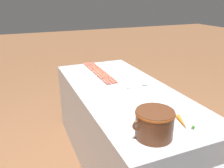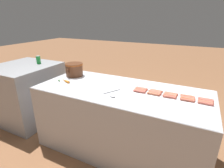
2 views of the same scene
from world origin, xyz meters
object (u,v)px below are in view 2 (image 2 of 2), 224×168
(hot_dog_6, at_px, (188,99))
(hot_dog_12, at_px, (170,94))
(hot_dog_17, at_px, (171,93))
(hot_dog_18, at_px, (156,91))
(carrot, at_px, (65,81))
(hot_dog_15, at_px, (206,99))
(hot_dog_9, at_px, (140,90))
(hot_dog_7, at_px, (170,96))
(back_cabinet, at_px, (27,92))
(hot_dog_19, at_px, (142,88))
(hot_dog_3, at_px, (153,94))
(bean_pot, at_px, (74,69))
(hot_dog_5, at_px, (206,102))
(hot_dog_0, at_px, (206,103))
(hot_dog_4, at_px, (139,91))
(hot_dog_14, at_px, (141,89))
(hot_dog_11, at_px, (188,97))
(hot_dog_16, at_px, (187,96))
(soda_can, at_px, (38,60))
(hot_dog_8, at_px, (155,93))
(hot_dog_13, at_px, (155,92))
(hot_dog_1, at_px, (187,100))
(hot_dog_10, at_px, (206,101))
(serving_spoon, at_px, (112,94))
(hot_dog_2, at_px, (169,97))

(hot_dog_6, xyz_separation_m, hot_dog_12, (0.03, 0.18, 0.00))
(hot_dog_17, distance_m, hot_dog_18, 0.16)
(hot_dog_18, bearing_deg, carrot, 99.85)
(hot_dog_15, bearing_deg, hot_dog_9, 95.95)
(hot_dog_7, height_order, hot_dog_12, same)
(back_cabinet, bearing_deg, hot_dog_19, -87.36)
(hot_dog_3, distance_m, bean_pot, 1.21)
(hot_dog_18, bearing_deg, hot_dog_17, -91.12)
(hot_dog_5, height_order, hot_dog_19, same)
(back_cabinet, bearing_deg, hot_dog_0, -90.27)
(hot_dog_15, relative_size, hot_dog_17, 1.00)
(hot_dog_4, distance_m, hot_dog_14, 0.07)
(hot_dog_0, relative_size, hot_dog_11, 1.00)
(hot_dog_12, distance_m, hot_dog_14, 0.33)
(hot_dog_11, distance_m, hot_dog_18, 0.34)
(hot_dog_14, xyz_separation_m, hot_dog_16, (0.03, -0.50, 0.00))
(soda_can, bearing_deg, hot_dog_17, -93.13)
(hot_dog_11, height_order, hot_dog_18, same)
(hot_dog_5, height_order, hot_dog_11, same)
(hot_dog_3, xyz_separation_m, hot_dog_5, (0.03, -0.51, 0.00))
(hot_dog_8, xyz_separation_m, hot_dog_13, (0.03, 0.01, 0.00))
(back_cabinet, distance_m, hot_dog_17, 2.28)
(hot_dog_3, bearing_deg, hot_dog_16, -73.34)
(hot_dog_14, xyz_separation_m, hot_dog_17, (0.03, -0.33, 0.00))
(hot_dog_3, height_order, hot_dog_19, same)
(hot_dog_1, distance_m, hot_dog_10, 0.18)
(hot_dog_10, bearing_deg, hot_dog_0, 177.40)
(hot_dog_5, relative_size, hot_dog_14, 1.00)
(hot_dog_0, xyz_separation_m, hot_dog_12, (0.07, 0.34, 0.00))
(hot_dog_7, xyz_separation_m, bean_pot, (0.14, 1.36, 0.09))
(hot_dog_0, height_order, hot_dog_13, same)
(hot_dog_8, xyz_separation_m, hot_dog_14, (0.03, 0.17, 0.00))
(hot_dog_12, bearing_deg, bean_pot, 85.59)
(hot_dog_5, xyz_separation_m, hot_dog_13, (0.04, 0.51, 0.00))
(bean_pot, distance_m, serving_spoon, 0.88)
(hot_dog_11, relative_size, soda_can, 1.17)
(hot_dog_7, relative_size, hot_dog_15, 1.00)
(hot_dog_2, relative_size, hot_dog_18, 1.00)
(hot_dog_3, height_order, hot_dog_11, same)
(hot_dog_0, height_order, hot_dog_12, same)
(hot_dog_1, height_order, hot_dog_6, same)
(hot_dog_4, bearing_deg, bean_pot, 80.58)
(hot_dog_17, bearing_deg, hot_dog_18, 88.88)
(hot_dog_11, distance_m, hot_dog_14, 0.51)
(hot_dog_16, bearing_deg, hot_dog_12, 102.21)
(hot_dog_3, xyz_separation_m, hot_dog_9, (0.03, 0.16, 0.00))
(hot_dog_2, xyz_separation_m, hot_dog_18, (0.10, 0.16, 0.00))
(hot_dog_1, xyz_separation_m, hot_dog_6, (0.04, -0.00, 0.00))
(back_cabinet, relative_size, soda_can, 7.54)
(hot_dog_15, bearing_deg, hot_dog_1, 121.19)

